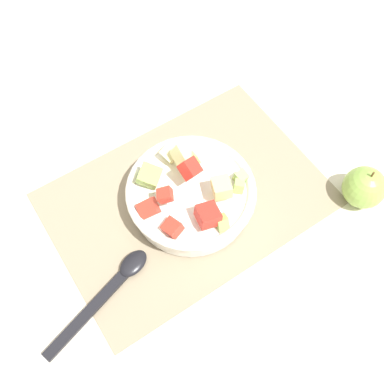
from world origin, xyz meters
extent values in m
plane|color=silver|center=(0.00, 0.00, 0.00)|extent=(2.40, 2.40, 0.00)
cube|color=gray|center=(0.00, 0.00, 0.00)|extent=(0.50, 0.35, 0.01)
cylinder|color=white|center=(0.00, -0.01, 0.03)|extent=(0.22, 0.22, 0.05)
torus|color=white|center=(0.00, -0.01, 0.05)|extent=(0.23, 0.23, 0.02)
cube|color=#BC3828|center=(-0.05, -0.01, 0.09)|extent=(0.04, 0.03, 0.02)
cube|color=beige|center=(0.01, 0.06, 0.07)|extent=(0.04, 0.04, 0.04)
cube|color=red|center=(-0.01, -0.08, 0.08)|extent=(0.05, 0.05, 0.03)
cube|color=#E5D684|center=(0.04, -0.05, 0.09)|extent=(0.04, 0.04, 0.03)
cube|color=red|center=(0.01, 0.00, 0.10)|extent=(0.04, 0.04, 0.04)
cube|color=beige|center=(0.02, 0.03, 0.09)|extent=(0.04, 0.04, 0.05)
cube|color=#A3CC6B|center=(0.03, 0.02, 0.09)|extent=(0.02, 0.02, 0.03)
cube|color=#BC3828|center=(-0.07, -0.06, 0.06)|extent=(0.04, 0.04, 0.03)
cube|color=#A3CC6B|center=(0.07, -0.06, 0.07)|extent=(0.03, 0.03, 0.03)
cube|color=#93C160|center=(0.01, -0.10, 0.06)|extent=(0.02, 0.03, 0.03)
cube|color=#A3CC6B|center=(0.08, -0.05, 0.07)|extent=(0.02, 0.03, 0.03)
cube|color=#BC3828|center=(-0.08, -0.01, 0.06)|extent=(0.04, 0.04, 0.04)
cube|color=#8CB74C|center=(-0.05, 0.04, 0.08)|extent=(0.05, 0.06, 0.04)
ellipsoid|color=black|center=(-0.15, -0.06, 0.01)|extent=(0.06, 0.05, 0.01)
cube|color=black|center=(-0.25, -0.09, 0.01)|extent=(0.18, 0.07, 0.01)
sphere|color=#8CB74C|center=(0.27, -0.18, 0.04)|extent=(0.08, 0.08, 0.08)
cylinder|color=brown|center=(0.27, -0.18, 0.08)|extent=(0.00, 0.00, 0.01)
camera|label=1|loc=(-0.22, -0.35, 0.75)|focal=42.55mm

